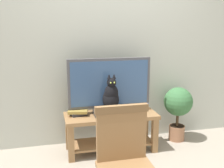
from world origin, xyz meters
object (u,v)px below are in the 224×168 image
media_box (111,112)px  wooden_chair (125,158)px  cat (111,96)px  book_stack (78,112)px  tv (110,85)px  potted_plant (178,106)px  tv_stand (111,126)px

media_box → wooden_chair: 1.20m
media_box → cat: cat is taller
wooden_chair → book_stack: size_ratio=3.61×
tv → potted_plant: 1.00m
tv → wooden_chair: 1.34m
tv → cat: tv is taller
tv_stand → media_box: (-0.01, -0.05, 0.19)m
cat → book_stack: 0.44m
media_box → potted_plant: bearing=8.6°
wooden_chair → potted_plant: size_ratio=1.28×
media_box → tv_stand: bearing=72.6°
potted_plant → tv: bearing=-178.4°
wooden_chair → potted_plant: wooden_chair is taller
tv → tv_stand: bearing=-90.0°
tv_stand → tv: bearing=90.0°
wooden_chair → book_stack: bearing=99.1°
book_stack → potted_plant: 1.33m
media_box → wooden_chair: wooden_chair is taller
tv → book_stack: bearing=-178.5°
tv_stand → wooden_chair: bearing=-98.5°
tv_stand → book_stack: book_stack is taller
tv_stand → book_stack: 0.44m
tv → media_box: (-0.01, -0.12, -0.31)m
media_box → potted_plant: 0.96m
book_stack → media_box: bearing=-16.1°
cat → potted_plant: bearing=9.4°
media_box → book_stack: media_box is taller
media_box → tv: bearing=83.1°
tv → media_box: size_ratio=2.56×
media_box → potted_plant: size_ratio=0.54×
tv_stand → book_stack: size_ratio=4.31×
tv → potted_plant: (0.94, 0.03, -0.35)m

